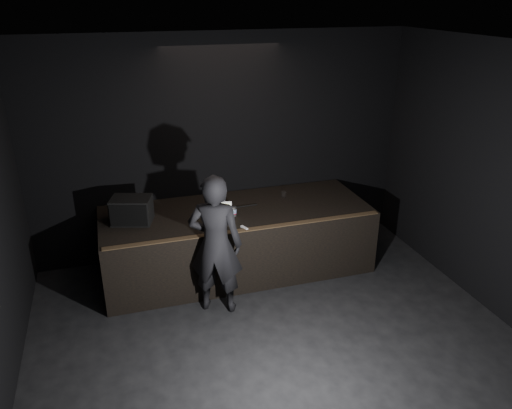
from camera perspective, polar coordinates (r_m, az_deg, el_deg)
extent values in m
plane|color=black|center=(5.85, 5.31, -20.26)|extent=(7.00, 7.00, 0.00)
cube|color=black|center=(7.92, -3.81, 6.54)|extent=(6.00, 0.10, 3.50)
cube|color=black|center=(4.28, 7.09, 16.11)|extent=(6.00, 7.00, 0.04)
cube|color=black|center=(7.69, -2.21, -4.00)|extent=(4.00, 1.50, 1.00)
cube|color=brown|center=(6.85, -0.72, -2.85)|extent=(3.92, 0.10, 0.01)
cube|color=black|center=(7.22, -14.02, -0.62)|extent=(0.64, 0.53, 0.37)
cube|color=black|center=(7.04, -14.38, -1.28)|extent=(0.49, 0.17, 0.31)
cylinder|color=black|center=(7.49, -3.33, -0.48)|extent=(0.96, 0.06, 0.02)
cube|color=white|center=(7.16, -4.03, -1.69)|extent=(0.36, 0.29, 0.02)
cube|color=silver|center=(7.16, -4.04, -1.62)|extent=(0.29, 0.19, 0.00)
cube|color=white|center=(7.24, -4.02, -0.45)|extent=(0.32, 0.15, 0.20)
cube|color=gold|center=(7.24, -4.02, -0.48)|extent=(0.28, 0.12, 0.16)
cylinder|color=silver|center=(7.24, -2.48, -0.80)|extent=(0.06, 0.06, 0.15)
cylinder|color=navy|center=(7.24, -2.48, -0.76)|extent=(0.06, 0.06, 0.06)
cylinder|color=maroon|center=(7.25, -2.48, -1.03)|extent=(0.06, 0.06, 0.01)
cylinder|color=white|center=(7.92, 3.19, 1.17)|extent=(0.08, 0.08, 0.09)
cube|color=white|center=(6.88, -1.34, -2.67)|extent=(0.08, 0.14, 0.03)
imported|color=black|center=(6.54, -4.64, -4.61)|extent=(0.83, 0.70, 1.94)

